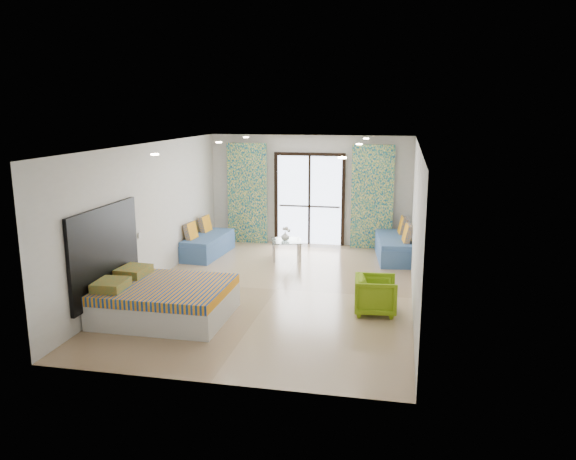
% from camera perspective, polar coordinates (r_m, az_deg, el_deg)
% --- Properties ---
extents(floor, '(5.00, 7.50, 0.01)m').
position_cam_1_polar(floor, '(10.63, -1.17, -6.05)').
color(floor, '#9B7D5C').
rests_on(floor, ground).
extents(ceiling, '(5.00, 7.50, 0.01)m').
position_cam_1_polar(ceiling, '(10.10, -1.24, 8.63)').
color(ceiling, silver).
rests_on(ceiling, ground).
extents(wall_back, '(5.00, 0.01, 2.70)m').
position_cam_1_polar(wall_back, '(13.91, 2.21, 4.06)').
color(wall_back, silver).
rests_on(wall_back, ground).
extents(wall_front, '(5.00, 0.01, 2.70)m').
position_cam_1_polar(wall_front, '(6.78, -8.23, -4.97)').
color(wall_front, silver).
rests_on(wall_front, ground).
extents(wall_left, '(0.01, 7.50, 2.70)m').
position_cam_1_polar(wall_left, '(11.09, -13.90, 1.58)').
color(wall_left, silver).
rests_on(wall_left, ground).
extents(wall_right, '(0.01, 7.50, 2.70)m').
position_cam_1_polar(wall_right, '(10.04, 12.86, 0.52)').
color(wall_right, silver).
rests_on(wall_right, ground).
extents(balcony_door, '(1.76, 0.08, 2.28)m').
position_cam_1_polar(balcony_door, '(13.90, 2.19, 3.67)').
color(balcony_door, black).
rests_on(balcony_door, floor).
extents(balcony_rail, '(1.52, 0.03, 0.04)m').
position_cam_1_polar(balcony_rail, '(13.95, 2.19, 2.42)').
color(balcony_rail, '#595451').
rests_on(balcony_rail, balcony_door).
extents(curtain_left, '(1.00, 0.10, 2.50)m').
position_cam_1_polar(curtain_left, '(14.08, -4.16, 3.73)').
color(curtain_left, silver).
rests_on(curtain_left, floor).
extents(curtain_right, '(1.00, 0.10, 2.50)m').
position_cam_1_polar(curtain_right, '(13.58, 8.56, 3.30)').
color(curtain_right, silver).
rests_on(curtain_right, floor).
extents(downlight_a, '(0.12, 0.12, 0.02)m').
position_cam_1_polar(downlight_a, '(8.66, -13.39, 7.49)').
color(downlight_a, '#FFE0B2').
rests_on(downlight_a, ceiling).
extents(downlight_b, '(0.12, 0.12, 0.02)m').
position_cam_1_polar(downlight_b, '(7.91, 5.53, 7.33)').
color(downlight_b, '#FFE0B2').
rests_on(downlight_b, ceiling).
extents(downlight_c, '(0.12, 0.12, 0.02)m').
position_cam_1_polar(downlight_c, '(11.45, -7.04, 8.83)').
color(downlight_c, '#FFE0B2').
rests_on(downlight_c, ceiling).
extents(downlight_d, '(0.12, 0.12, 0.02)m').
position_cam_1_polar(downlight_d, '(10.89, 7.24, 8.65)').
color(downlight_d, '#FFE0B2').
rests_on(downlight_d, ceiling).
extents(downlight_e, '(0.12, 0.12, 0.02)m').
position_cam_1_polar(downlight_e, '(13.35, -4.29, 9.38)').
color(downlight_e, '#FFE0B2').
rests_on(downlight_e, ceiling).
extents(downlight_f, '(0.12, 0.12, 0.02)m').
position_cam_1_polar(downlight_f, '(12.88, 7.95, 9.19)').
color(downlight_f, '#FFE0B2').
rests_on(downlight_f, ceiling).
extents(headboard, '(0.06, 2.10, 1.50)m').
position_cam_1_polar(headboard, '(9.61, -18.06, -2.14)').
color(headboard, black).
rests_on(headboard, floor).
extents(switch_plate, '(0.02, 0.10, 0.10)m').
position_cam_1_polar(switch_plate, '(10.69, -14.84, -0.52)').
color(switch_plate, silver).
rests_on(switch_plate, wall_left).
extents(bed, '(2.03, 1.66, 0.70)m').
position_cam_1_polar(bed, '(9.39, -12.49, -6.97)').
color(bed, silver).
rests_on(bed, floor).
extents(daybed_left, '(0.78, 1.75, 0.84)m').
position_cam_1_polar(daybed_left, '(13.10, -8.18, -1.43)').
color(daybed_left, '#3E6095').
rests_on(daybed_left, floor).
extents(daybed_right, '(0.92, 1.87, 0.89)m').
position_cam_1_polar(daybed_right, '(12.90, 10.72, -1.68)').
color(daybed_right, '#3E6095').
rests_on(daybed_right, floor).
extents(coffee_table, '(0.81, 0.81, 0.76)m').
position_cam_1_polar(coffee_table, '(12.61, -0.15, -1.25)').
color(coffee_table, silver).
rests_on(coffee_table, floor).
extents(vase, '(0.22, 0.22, 0.19)m').
position_cam_1_polar(vase, '(12.58, -0.28, -0.63)').
color(vase, white).
rests_on(vase, coffee_table).
extents(armchair, '(0.68, 0.72, 0.69)m').
position_cam_1_polar(armchair, '(9.46, 8.91, -6.36)').
color(armchair, '#7DA715').
rests_on(armchair, floor).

